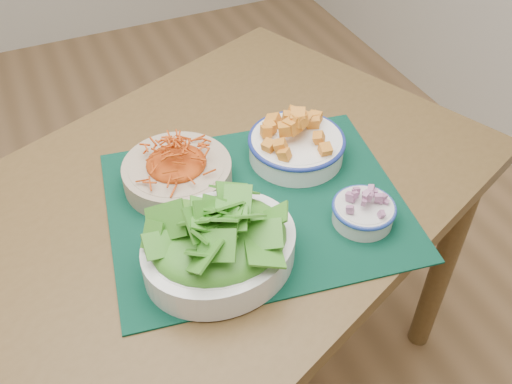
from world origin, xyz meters
TOP-DOWN VIEW (x-y plane):
  - ground at (0.00, 0.00)m, footprint 4.00×4.00m
  - table at (0.31, -0.22)m, footprint 1.37×1.16m
  - placemat at (0.39, -0.29)m, footprint 0.61×0.53m
  - carrot_bowl at (0.27, -0.17)m, footprint 0.28×0.28m
  - squash_bowl at (0.52, -0.20)m, footprint 0.26×0.26m
  - lettuce_bowl at (0.27, -0.40)m, footprint 0.31×0.28m
  - onion_bowl at (0.55, -0.41)m, footprint 0.13×0.13m

SIDE VIEW (x-z plane):
  - ground at x=0.00m, z-range 0.00..0.00m
  - table at x=0.31m, z-range 0.27..1.02m
  - placemat at x=0.39m, z-range 0.75..0.75m
  - onion_bowl at x=0.55m, z-range 0.75..0.81m
  - carrot_bowl at x=0.27m, z-range 0.75..0.83m
  - squash_bowl at x=0.52m, z-range 0.75..0.84m
  - lettuce_bowl at x=0.27m, z-range 0.75..0.86m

